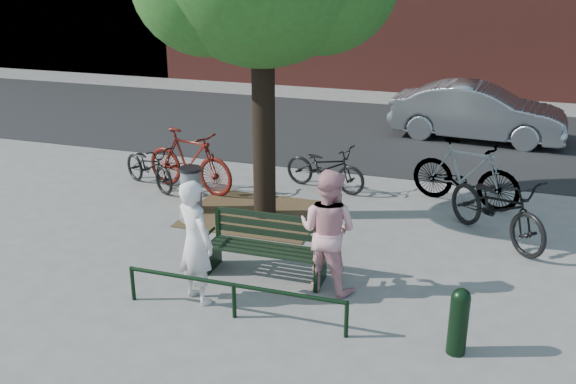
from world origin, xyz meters
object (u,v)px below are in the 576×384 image
(person_right, at_px, (328,231))
(litter_bin, at_px, (191,189))
(parked_car, at_px, (478,112))
(park_bench, at_px, (267,245))
(bollard, at_px, (459,319))
(person_left, at_px, (195,242))
(bicycle_c, at_px, (325,167))

(person_right, height_order, litter_bin, person_right)
(litter_bin, height_order, parked_car, parked_car)
(park_bench, distance_m, bollard, 3.07)
(parked_car, bearing_deg, litter_bin, 149.34)
(person_left, bearing_deg, park_bench, -95.89)
(person_left, xyz_separation_m, bollard, (3.48, -0.20, -0.41))
(person_left, bearing_deg, parked_car, -81.40)
(litter_bin, bearing_deg, person_left, -62.76)
(park_bench, relative_size, bollard, 2.02)
(bollard, distance_m, bicycle_c, 5.83)
(person_right, height_order, parked_car, person_right)
(person_left, distance_m, bicycle_c, 4.87)
(bicycle_c, bearing_deg, bollard, -134.80)
(person_left, distance_m, parked_car, 10.16)
(bicycle_c, xyz_separation_m, parked_car, (2.73, 4.79, 0.24))
(litter_bin, bearing_deg, parked_car, 54.56)
(park_bench, xyz_separation_m, litter_bin, (-2.16, 1.92, -0.05))
(park_bench, bearing_deg, bollard, -22.97)
(park_bench, relative_size, person_right, 0.98)
(person_left, relative_size, parked_car, 0.40)
(bollard, height_order, litter_bin, bollard)
(litter_bin, bearing_deg, person_right, -33.43)
(park_bench, bearing_deg, person_left, -123.23)
(person_left, bearing_deg, bollard, -155.91)
(bollard, xyz_separation_m, bicycle_c, (-2.95, 5.03, 0.01))
(park_bench, distance_m, person_left, 1.26)
(litter_bin, height_order, bicycle_c, bicycle_c)
(person_right, height_order, bicycle_c, person_right)
(bollard, relative_size, parked_car, 0.20)
(park_bench, height_order, bicycle_c, park_bench)
(park_bench, bearing_deg, litter_bin, 138.35)
(person_left, relative_size, person_right, 0.98)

